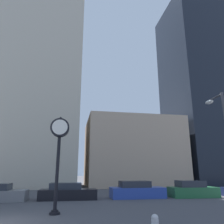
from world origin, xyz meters
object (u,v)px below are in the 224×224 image
street_clock (59,141)px  car_green (192,190)px  street_lamp_right (223,131)px  car_blue (137,191)px  car_black (68,192)px

street_clock → car_green: bearing=27.8°
car_green → street_lamp_right: (-2.12, -7.57, 3.72)m
street_clock → car_green: street_clock is taller
car_blue → street_clock: bearing=-135.5°
car_green → street_clock: bearing=-150.1°
street_clock → car_blue: street_clock is taller
car_blue → street_lamp_right: size_ratio=0.69×
car_black → car_green: 10.56m
car_black → street_lamp_right: street_lamp_right is taller
street_clock → car_green: 12.95m
car_black → car_green: size_ratio=1.10×
car_blue → street_lamp_right: bearing=-71.0°
street_clock → car_blue: bearing=44.8°
street_clock → car_blue: (6.22, 6.17, -3.21)m
street_lamp_right → street_clock: bearing=169.2°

